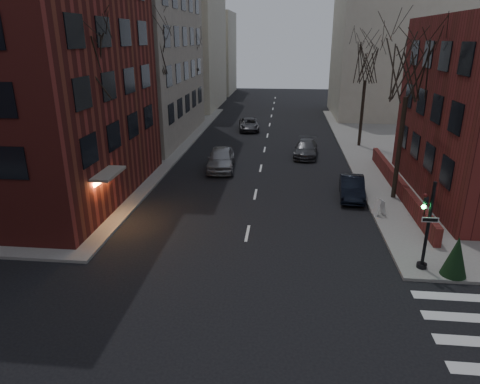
% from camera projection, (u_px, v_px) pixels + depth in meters
% --- Properties ---
extents(low_wall_right, '(0.35, 16.00, 1.00)m').
position_uv_depth(low_wall_right, '(398.00, 185.00, 27.96)').
color(low_wall_right, maroon).
rests_on(low_wall_right, sidewalk_far_right).
extents(building_distant_la, '(14.00, 16.00, 18.00)m').
position_uv_depth(building_distant_la, '(170.00, 43.00, 61.16)').
color(building_distant_la, beige).
rests_on(building_distant_la, ground).
extents(building_distant_ra, '(14.00, 14.00, 16.00)m').
position_uv_depth(building_distant_ra, '(393.00, 52.00, 53.89)').
color(building_distant_ra, beige).
rests_on(building_distant_ra, ground).
extents(building_distant_lb, '(10.00, 12.00, 14.00)m').
position_uv_depth(building_distant_lb, '(205.00, 53.00, 77.54)').
color(building_distant_lb, beige).
rests_on(building_distant_lb, ground).
extents(traffic_signal, '(0.76, 0.44, 4.00)m').
position_uv_depth(traffic_signal, '(426.00, 231.00, 18.31)').
color(traffic_signal, black).
rests_on(traffic_signal, sidewalk_far_right).
extents(tree_left_a, '(4.18, 4.18, 10.26)m').
position_uv_depth(tree_left_a, '(85.00, 63.00, 22.40)').
color(tree_left_a, '#2D231C').
rests_on(tree_left_a, sidewalk_far_left).
extents(tree_left_b, '(4.40, 4.40, 10.80)m').
position_uv_depth(tree_left_b, '(152.00, 49.00, 33.47)').
color(tree_left_b, '#2D231C').
rests_on(tree_left_b, sidewalk_far_left).
extents(tree_left_c, '(3.96, 3.96, 9.72)m').
position_uv_depth(tree_left_c, '(190.00, 54.00, 46.86)').
color(tree_left_c, '#2D231C').
rests_on(tree_left_c, sidewalk_far_left).
extents(tree_right_a, '(3.96, 3.96, 9.72)m').
position_uv_depth(tree_right_a, '(410.00, 69.00, 24.56)').
color(tree_right_a, '#2D231C').
rests_on(tree_right_a, sidewalk_far_right).
extents(tree_right_b, '(3.74, 3.74, 9.18)m').
position_uv_depth(tree_right_b, '(367.00, 63.00, 37.80)').
color(tree_right_b, '#2D231C').
rests_on(tree_right_b, sidewalk_far_right).
extents(streetlamp_near, '(0.36, 0.36, 6.28)m').
position_uv_depth(streetlamp_near, '(148.00, 117.00, 31.26)').
color(streetlamp_near, black).
rests_on(streetlamp_near, sidewalk_far_left).
extents(streetlamp_far, '(0.36, 0.36, 6.28)m').
position_uv_depth(streetlamp_far, '(200.00, 87.00, 49.96)').
color(streetlamp_far, black).
rests_on(streetlamp_far, sidewalk_far_left).
extents(parked_sedan, '(1.79, 4.27, 1.37)m').
position_uv_depth(parked_sedan, '(352.00, 188.00, 27.35)').
color(parked_sedan, black).
rests_on(parked_sedan, ground).
extents(car_lane_silver, '(2.43, 5.17, 1.71)m').
position_uv_depth(car_lane_silver, '(221.00, 159.00, 33.20)').
color(car_lane_silver, '#939498').
rests_on(car_lane_silver, ground).
extents(car_lane_gray, '(2.37, 4.85, 1.36)m').
position_uv_depth(car_lane_gray, '(306.00, 149.00, 36.92)').
color(car_lane_gray, '#3C3D41').
rests_on(car_lane_gray, ground).
extents(car_lane_far, '(2.68, 4.88, 1.29)m').
position_uv_depth(car_lane_far, '(249.00, 124.00, 47.38)').
color(car_lane_far, '#414046').
rests_on(car_lane_far, ground).
extents(sandwich_board, '(0.58, 0.68, 0.93)m').
position_uv_depth(sandwich_board, '(380.00, 207.00, 24.36)').
color(sandwich_board, white).
rests_on(sandwich_board, sidewalk_far_right).
extents(evergreen_shrub, '(1.09, 1.09, 1.78)m').
position_uv_depth(evergreen_shrub, '(456.00, 256.00, 18.03)').
color(evergreen_shrub, black).
rests_on(evergreen_shrub, sidewalk_far_right).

